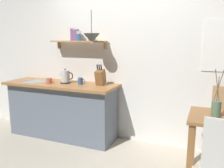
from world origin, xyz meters
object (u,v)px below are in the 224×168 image
electric_kettle (66,77)px  knife_block (100,77)px  twig_vase (216,108)px  coffee_mug_spare (81,81)px  coffee_mug_by_sink (49,81)px  dining_chair_near (224,165)px  pendant_lamp (92,38)px

electric_kettle → knife_block: knife_block is taller
twig_vase → coffee_mug_spare: 1.95m
electric_kettle → coffee_mug_by_sink: electric_kettle is taller
twig_vase → electric_kettle: (-2.17, 0.45, 0.14)m
electric_kettle → twig_vase: bearing=-11.6°
knife_block → coffee_mug_by_sink: knife_block is taller
dining_chair_near → knife_block: size_ratio=3.03×
coffee_mug_by_sink → pendant_lamp: bearing=4.1°
electric_kettle → coffee_mug_by_sink: 0.26m
knife_block → coffee_mug_by_sink: 0.82m
dining_chair_near → coffee_mug_by_sink: 2.66m
coffee_mug_spare → pendant_lamp: size_ratio=0.27×
electric_kettle → coffee_mug_spare: (0.27, -0.01, -0.05)m
twig_vase → coffee_mug_spare: twig_vase is taller
dining_chair_near → twig_vase: size_ratio=1.75×
dining_chair_near → electric_kettle: size_ratio=3.84×
twig_vase → coffee_mug_by_sink: size_ratio=4.33×
pendant_lamp → twig_vase: bearing=-12.7°
dining_chair_near → twig_vase: bearing=96.9°
knife_block → coffee_mug_by_sink: size_ratio=2.51×
dining_chair_near → pendant_lamp: pendant_lamp is taller
electric_kettle → coffee_mug_spare: 0.28m
pendant_lamp → dining_chair_near: bearing=-29.1°
knife_block → electric_kettle: bearing=-175.1°
twig_vase → electric_kettle: size_ratio=2.19×
electric_kettle → coffee_mug_spare: size_ratio=2.07×
coffee_mug_spare → coffee_mug_by_sink: bearing=-167.1°
knife_block → dining_chair_near: bearing=-33.2°
twig_vase → pendant_lamp: 1.86m
dining_chair_near → coffee_mug_by_sink: size_ratio=7.59×
knife_block → twig_vase: bearing=-17.3°
dining_chair_near → coffee_mug_by_sink: (-2.46, 0.92, 0.41)m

